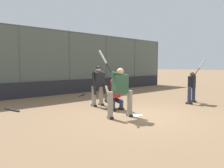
% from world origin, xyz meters
% --- Properties ---
extents(ground_plane, '(160.00, 160.00, 0.00)m').
position_xyz_m(ground_plane, '(0.00, 0.00, 0.00)').
color(ground_plane, '#846647').
extents(home_plate_marker, '(0.43, 0.43, 0.01)m').
position_xyz_m(home_plate_marker, '(0.00, 0.00, 0.01)').
color(home_plate_marker, white).
rests_on(home_plate_marker, ground_plane).
extents(backstop_fence, '(21.16, 0.08, 3.85)m').
position_xyz_m(backstop_fence, '(0.00, -6.78, 2.01)').
color(backstop_fence, '#515651').
rests_on(backstop_fence, ground_plane).
extents(padding_wall, '(20.66, 0.18, 0.84)m').
position_xyz_m(padding_wall, '(0.00, -6.68, 0.42)').
color(padding_wall, '#28282D').
rests_on(padding_wall, ground_plane).
extents(bleachers_beyond, '(14.76, 1.95, 1.16)m').
position_xyz_m(bleachers_beyond, '(-2.67, -8.93, 0.38)').
color(bleachers_beyond, slate).
rests_on(bleachers_beyond, ground_plane).
extents(batter_at_plate, '(0.92, 0.84, 2.26)m').
position_xyz_m(batter_at_plate, '(0.63, -0.12, 0.91)').
color(batter_at_plate, gray).
rests_on(batter_at_plate, ground_plane).
extents(catcher_behind_plate, '(0.65, 0.77, 1.22)m').
position_xyz_m(catcher_behind_plate, '(-0.13, -1.20, 0.63)').
color(catcher_behind_plate, '#2D334C').
rests_on(catcher_behind_plate, ground_plane).
extents(umpire_home, '(0.69, 0.42, 1.69)m').
position_xyz_m(umpire_home, '(-0.15, -2.25, 0.91)').
color(umpire_home, gray).
rests_on(umpire_home, ground_plane).
extents(batter_on_deck, '(1.06, 0.58, 2.08)m').
position_xyz_m(batter_on_deck, '(-3.80, 0.10, 0.79)').
color(batter_on_deck, '#2D334C').
rests_on(batter_on_deck, ground_plane).
extents(spare_bat_by_padding, '(0.21, 0.82, 0.07)m').
position_xyz_m(spare_bat_by_padding, '(-4.21, -5.61, 0.03)').
color(spare_bat_by_padding, black).
rests_on(spare_bat_by_padding, ground_plane).
extents(spare_bat_third_base_side, '(0.77, 0.57, 0.07)m').
position_xyz_m(spare_bat_third_base_side, '(-1.47, -5.38, 0.03)').
color(spare_bat_third_base_side, black).
rests_on(spare_bat_third_base_side, ground_plane).
extents(spare_bat_first_base_side, '(0.30, 0.88, 0.07)m').
position_xyz_m(spare_bat_first_base_side, '(2.92, -3.58, 0.03)').
color(spare_bat_first_base_side, black).
rests_on(spare_bat_first_base_side, ground_plane).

